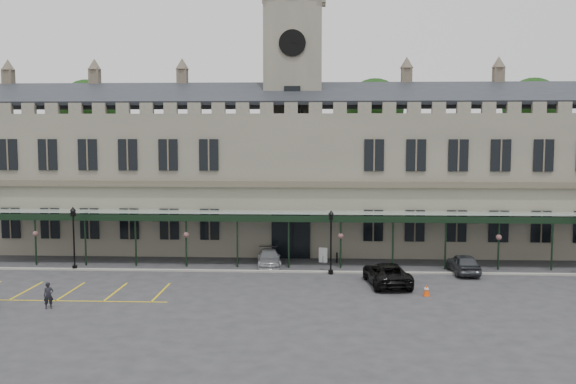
{
  "coord_description": "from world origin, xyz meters",
  "views": [
    {
      "loc": [
        2.34,
        -41.7,
        10.4
      ],
      "look_at": [
        0.0,
        6.0,
        6.0
      ],
      "focal_mm": 40.0,
      "sensor_mm": 36.0,
      "label": 1
    }
  ],
  "objects_px": {
    "lamp_post_left": "(74,232)",
    "car_taxi": "(269,258)",
    "car_van": "(387,274)",
    "car_right_a": "(463,264)",
    "clock_tower": "(293,103)",
    "lamp_post_mid": "(331,236)",
    "station_building": "(293,177)",
    "traffic_cone": "(426,290)",
    "sign_board": "(323,255)",
    "person_a": "(49,296)"
  },
  "relations": [
    {
      "from": "clock_tower",
      "to": "lamp_post_mid",
      "type": "bearing_deg",
      "value": -73.64
    },
    {
      "from": "station_building",
      "to": "car_right_a",
      "type": "bearing_deg",
      "value": -38.05
    },
    {
      "from": "lamp_post_left",
      "to": "car_van",
      "type": "relative_size",
      "value": 0.87
    },
    {
      "from": "traffic_cone",
      "to": "car_taxi",
      "type": "bearing_deg",
      "value": 140.93
    },
    {
      "from": "station_building",
      "to": "clock_tower",
      "type": "relative_size",
      "value": 2.42
    },
    {
      "from": "station_building",
      "to": "clock_tower",
      "type": "distance_m",
      "value": 6.64
    },
    {
      "from": "traffic_cone",
      "to": "car_van",
      "type": "height_order",
      "value": "car_van"
    },
    {
      "from": "station_building",
      "to": "person_a",
      "type": "xyz_separation_m",
      "value": [
        -13.69,
        -21.08,
        -5.67
      ]
    },
    {
      "from": "station_building",
      "to": "car_taxi",
      "type": "bearing_deg",
      "value": -100.97
    },
    {
      "from": "clock_tower",
      "to": "car_taxi",
      "type": "distance_m",
      "value": 15.04
    },
    {
      "from": "car_van",
      "to": "person_a",
      "type": "distance_m",
      "value": 21.85
    },
    {
      "from": "car_van",
      "to": "clock_tower",
      "type": "bearing_deg",
      "value": -70.81
    },
    {
      "from": "lamp_post_mid",
      "to": "lamp_post_left",
      "type": "bearing_deg",
      "value": 178.4
    },
    {
      "from": "station_building",
      "to": "lamp_post_left",
      "type": "distance_m",
      "value": 19.62
    },
    {
      "from": "lamp_post_left",
      "to": "car_taxi",
      "type": "height_order",
      "value": "lamp_post_left"
    },
    {
      "from": "lamp_post_mid",
      "to": "person_a",
      "type": "bearing_deg",
      "value": -148.85
    },
    {
      "from": "car_van",
      "to": "car_right_a",
      "type": "relative_size",
      "value": 1.27
    },
    {
      "from": "lamp_post_left",
      "to": "traffic_cone",
      "type": "bearing_deg",
      "value": -14.53
    },
    {
      "from": "lamp_post_left",
      "to": "car_right_a",
      "type": "relative_size",
      "value": 1.1
    },
    {
      "from": "sign_board",
      "to": "person_a",
      "type": "relative_size",
      "value": 0.76
    },
    {
      "from": "clock_tower",
      "to": "lamp_post_left",
      "type": "xyz_separation_m",
      "value": [
        -16.29,
        -10.41,
        -10.24
      ]
    },
    {
      "from": "car_taxi",
      "to": "person_a",
      "type": "height_order",
      "value": "person_a"
    },
    {
      "from": "traffic_cone",
      "to": "car_van",
      "type": "distance_m",
      "value": 3.67
    },
    {
      "from": "traffic_cone",
      "to": "car_taxi",
      "type": "xyz_separation_m",
      "value": [
        -10.81,
        8.78,
        0.29
      ]
    },
    {
      "from": "clock_tower",
      "to": "station_building",
      "type": "bearing_deg",
      "value": -90.0
    },
    {
      "from": "car_taxi",
      "to": "sign_board",
      "type": "bearing_deg",
      "value": 13.79
    },
    {
      "from": "traffic_cone",
      "to": "clock_tower",
      "type": "bearing_deg",
      "value": 118.48
    },
    {
      "from": "lamp_post_mid",
      "to": "car_taxi",
      "type": "relative_size",
      "value": 1.09
    },
    {
      "from": "station_building",
      "to": "car_right_a",
      "type": "distance_m",
      "value": 17.53
    },
    {
      "from": "station_building",
      "to": "car_van",
      "type": "bearing_deg",
      "value": -63.51
    },
    {
      "from": "lamp_post_left",
      "to": "car_right_a",
      "type": "bearing_deg",
      "value": 0.21
    },
    {
      "from": "car_right_a",
      "to": "lamp_post_mid",
      "type": "bearing_deg",
      "value": 1.23
    },
    {
      "from": "lamp_post_left",
      "to": "car_taxi",
      "type": "xyz_separation_m",
      "value": [
        14.71,
        2.16,
        -2.24
      ]
    },
    {
      "from": "clock_tower",
      "to": "lamp_post_mid",
      "type": "xyz_separation_m",
      "value": [
        3.21,
        -10.95,
        -10.29
      ]
    },
    {
      "from": "lamp_post_mid",
      "to": "car_right_a",
      "type": "height_order",
      "value": "lamp_post_mid"
    },
    {
      "from": "lamp_post_left",
      "to": "sign_board",
      "type": "height_order",
      "value": "lamp_post_left"
    },
    {
      "from": "lamp_post_left",
      "to": "traffic_cone",
      "type": "xyz_separation_m",
      "value": [
        25.52,
        -6.61,
        -2.53
      ]
    },
    {
      "from": "clock_tower",
      "to": "lamp_post_left",
      "type": "height_order",
      "value": "clock_tower"
    },
    {
      "from": "car_van",
      "to": "car_right_a",
      "type": "bearing_deg",
      "value": -154.77
    },
    {
      "from": "clock_tower",
      "to": "car_taxi",
      "type": "relative_size",
      "value": 5.67
    },
    {
      "from": "clock_tower",
      "to": "sign_board",
      "type": "xyz_separation_m",
      "value": [
        2.67,
        -6.7,
        -12.52
      ]
    },
    {
      "from": "clock_tower",
      "to": "traffic_cone",
      "type": "bearing_deg",
      "value": -61.52
    },
    {
      "from": "lamp_post_mid",
      "to": "clock_tower",
      "type": "bearing_deg",
      "value": 106.36
    },
    {
      "from": "station_building",
      "to": "lamp_post_mid",
      "type": "relative_size",
      "value": 12.59
    },
    {
      "from": "station_building",
      "to": "clock_tower",
      "type": "xyz_separation_m",
      "value": [
        0.0,
        0.09,
        6.64
      ]
    },
    {
      "from": "lamp_post_left",
      "to": "car_right_a",
      "type": "height_order",
      "value": "lamp_post_left"
    },
    {
      "from": "car_taxi",
      "to": "traffic_cone",
      "type": "bearing_deg",
      "value": -45.17
    },
    {
      "from": "clock_tower",
      "to": "traffic_cone",
      "type": "xyz_separation_m",
      "value": [
        9.23,
        -17.02,
        -12.76
      ]
    },
    {
      "from": "car_van",
      "to": "car_right_a",
      "type": "xyz_separation_m",
      "value": [
        6.05,
        3.83,
        -0.02
      ]
    },
    {
      "from": "lamp_post_mid",
      "to": "car_van",
      "type": "distance_m",
      "value": 5.36
    }
  ]
}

